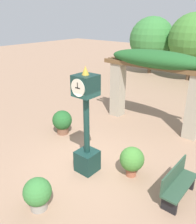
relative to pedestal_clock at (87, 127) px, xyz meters
name	(u,v)px	position (x,y,z in m)	size (l,w,h in m)	color
ground_plane	(89,166)	(-0.12, 0.19, -1.45)	(60.00, 60.00, 0.00)	#9E7A60
pedestal_clock	(87,127)	(0.00, 0.00, 0.00)	(0.58, 0.61, 3.17)	#14332D
pergola	(155,71)	(-0.12, 4.09, 0.88)	(4.56, 1.11, 3.12)	#A89E89
potted_plant_near_left	(62,121)	(-2.37, 1.15, -0.93)	(0.76, 0.76, 0.95)	brown
potted_plant_near_right	(132,160)	(1.15, 0.64, -0.92)	(0.71, 0.71, 0.90)	#9E563D
potted_plant_far_left	(38,193)	(0.13, -1.89, -0.99)	(0.68, 0.68, 0.84)	gray
park_bench	(178,184)	(2.53, 0.60, -1.02)	(0.42, 1.40, 0.89)	#2D4C38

